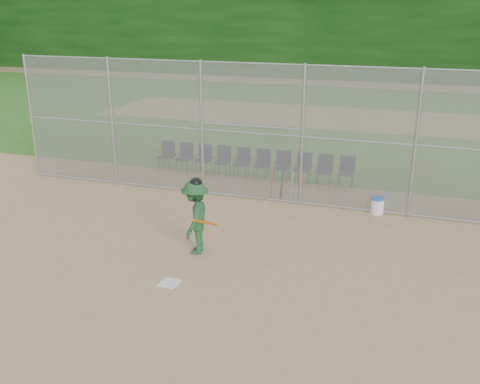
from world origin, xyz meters
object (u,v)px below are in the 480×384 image
(chair_0, at_px, (166,156))
(batter_at_plate, at_px, (195,217))
(water_cooler, at_px, (377,205))
(home_plate, at_px, (169,283))

(chair_0, bearing_deg, batter_at_plate, -58.68)
(water_cooler, xyz_separation_m, chair_0, (-7.37, 2.04, 0.25))
(home_plate, relative_size, water_cooler, 0.84)
(home_plate, height_order, water_cooler, water_cooler)
(batter_at_plate, xyz_separation_m, chair_0, (-3.56, 5.85, -0.40))
(batter_at_plate, distance_m, water_cooler, 5.43)
(batter_at_plate, height_order, water_cooler, batter_at_plate)
(batter_at_plate, bearing_deg, chair_0, 121.32)
(home_plate, distance_m, batter_at_plate, 1.80)
(batter_at_plate, distance_m, chair_0, 6.86)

